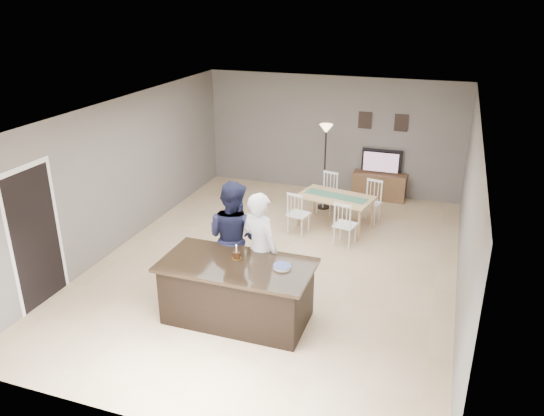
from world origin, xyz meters
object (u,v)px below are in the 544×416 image
(kitchen_island, at_px, (237,291))
(floor_lamp, at_px, (326,144))
(tv_console, at_px, (379,186))
(man, at_px, (233,237))
(television, at_px, (381,162))
(woman, at_px, (260,249))
(plate_stack, at_px, (282,267))
(birthday_cake, at_px, (237,255))
(dining_table, at_px, (336,202))

(kitchen_island, relative_size, floor_lamp, 1.15)
(tv_console, bearing_deg, floor_lamp, -137.61)
(kitchen_island, height_order, man, man)
(man, distance_m, floor_lamp, 3.89)
(television, height_order, floor_lamp, floor_lamp)
(woman, relative_size, man, 0.98)
(plate_stack, bearing_deg, kitchen_island, -172.33)
(birthday_cake, height_order, floor_lamp, floor_lamp)
(kitchen_island, height_order, television, television)
(woman, relative_size, floor_lamp, 0.95)
(woman, height_order, plate_stack, woman)
(woman, relative_size, birthday_cake, 8.37)
(tv_console, xyz_separation_m, birthday_cake, (-1.26, -5.42, 0.65))
(tv_console, distance_m, floor_lamp, 1.84)
(television, bearing_deg, tv_console, 90.00)
(tv_console, relative_size, television, 1.31)
(kitchen_island, bearing_deg, man, 116.17)
(kitchen_island, xyz_separation_m, floor_lamp, (0.14, 4.60, 0.99))
(kitchen_island, relative_size, television, 2.35)
(television, height_order, birthday_cake, television)
(dining_table, distance_m, floor_lamp, 1.40)
(television, distance_m, plate_stack, 5.58)
(woman, distance_m, floor_lamp, 4.09)
(birthday_cake, height_order, dining_table, birthday_cake)
(kitchen_island, bearing_deg, tv_console, 77.84)
(birthday_cake, bearing_deg, floor_lamp, 87.49)
(kitchen_island, distance_m, tv_console, 5.70)
(woman, bearing_deg, tv_console, -80.17)
(kitchen_island, relative_size, birthday_cake, 10.10)
(birthday_cake, distance_m, floor_lamp, 4.48)
(man, distance_m, birthday_cake, 0.71)
(television, bearing_deg, plate_stack, 84.28)
(plate_stack, bearing_deg, television, 84.28)
(kitchen_island, bearing_deg, dining_table, 80.42)
(kitchen_island, bearing_deg, plate_stack, 7.67)
(plate_stack, xyz_separation_m, floor_lamp, (-0.51, 4.51, 0.53))
(tv_console, bearing_deg, kitchen_island, -102.16)
(tv_console, xyz_separation_m, man, (-1.58, -4.79, 0.61))
(tv_console, xyz_separation_m, woman, (-1.05, -5.02, 0.59))
(woman, bearing_deg, dining_table, -76.93)
(tv_console, bearing_deg, dining_table, -106.86)
(television, relative_size, plate_stack, 3.61)
(tv_console, relative_size, floor_lamp, 0.64)
(plate_stack, distance_m, dining_table, 3.57)
(kitchen_island, distance_m, television, 5.78)
(television, bearing_deg, kitchen_island, 77.99)
(dining_table, bearing_deg, tv_console, 85.42)
(plate_stack, bearing_deg, floor_lamp, 96.41)
(television, xyz_separation_m, birthday_cake, (-1.26, -5.49, 0.09))
(television, relative_size, woman, 0.51)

